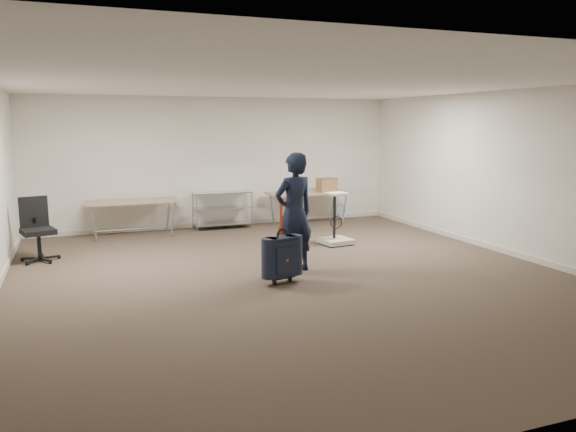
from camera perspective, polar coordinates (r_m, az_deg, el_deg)
name	(u,v)px	position (r m, az deg, el deg)	size (l,w,h in m)	color
ground	(293,277)	(8.32, 0.56, -6.25)	(9.00, 9.00, 0.00)	#403327
room_shell	(264,254)	(9.56, -2.47, -3.87)	(8.00, 9.00, 9.00)	beige
folding_table_left	(132,203)	(11.56, -15.57, 1.27)	(1.80, 0.75, 0.73)	#93755A
folding_table_right	(308,195)	(12.48, 2.07, 2.20)	(1.80, 0.75, 0.73)	#93755A
wire_shelf	(222,208)	(12.15, -6.69, 0.81)	(1.22, 0.47, 0.80)	#B9BBC0
person	(294,213)	(8.47, 0.62, 0.34)	(0.66, 0.44, 1.82)	black
suitcase	(282,257)	(7.92, -0.61, -4.18)	(0.46, 0.32, 1.13)	black
office_chair	(38,242)	(10.10, -24.03, -2.41)	(0.64, 0.64, 1.05)	black
equipment_cart	(336,231)	(10.53, 4.89, -1.50)	(0.60, 0.60, 0.98)	#EEE3CC
cardboard_box	(327,185)	(12.62, 3.95, 3.19)	(0.40, 0.30, 0.30)	#A57F4C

